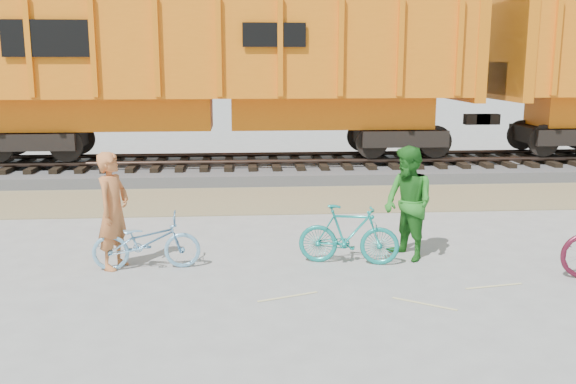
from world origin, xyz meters
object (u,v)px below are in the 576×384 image
object	(u,v)px
bicycle_teal	(349,235)
person_solo	(113,211)
hopper_car_center	(221,68)
bicycle_blue	(146,242)
person_man	(408,203)

from	to	relation	value
bicycle_teal	person_solo	world-z (taller)	person_solo
hopper_car_center	bicycle_blue	size ratio (longest dim) A/B	8.44
hopper_car_center	bicycle_teal	xyz separation A→B (m)	(2.21, -8.38, -2.53)
bicycle_blue	person_solo	distance (m)	0.70
bicycle_blue	bicycle_teal	bearing A→B (deg)	-93.40
bicycle_teal	bicycle_blue	bearing A→B (deg)	102.83
hopper_car_center	bicycle_teal	size ratio (longest dim) A/B	8.75
person_man	bicycle_blue	bearing A→B (deg)	-111.34
bicycle_blue	bicycle_teal	xyz separation A→B (m)	(3.18, 0.01, 0.05)
bicycle_teal	person_man	bearing A→B (deg)	-66.05
person_man	bicycle_teal	bearing A→B (deg)	-102.91
hopper_car_center	bicycle_teal	distance (m)	9.03
bicycle_blue	person_man	distance (m)	4.21
bicycle_teal	person_solo	xyz separation A→B (m)	(-3.68, 0.09, 0.44)
bicycle_blue	person_solo	world-z (taller)	person_solo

